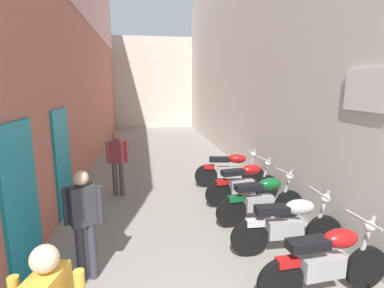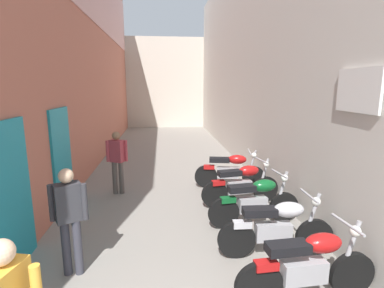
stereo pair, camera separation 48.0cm
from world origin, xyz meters
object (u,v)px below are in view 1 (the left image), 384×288
at_px(motorcycle_fifth, 244,182).
at_px(pedestrian_mid_alley, 84,217).
at_px(motorcycle_fourth, 261,199).
at_px(motorcycle_sixth, 230,169).
at_px(motorcycle_third, 288,224).
at_px(pedestrian_further_down, 117,159).
at_px(motorcycle_second, 327,260).

bearing_deg(motorcycle_fifth, pedestrian_mid_alley, -143.91).
bearing_deg(motorcycle_fourth, motorcycle_sixth, 90.00).
bearing_deg(motorcycle_fifth, motorcycle_third, -90.00).
distance_m(motorcycle_fourth, pedestrian_further_down, 3.53).
xyz_separation_m(motorcycle_second, motorcycle_fifth, (-0.00, 3.10, 0.00)).
relative_size(motorcycle_fifth, pedestrian_mid_alley, 1.17).
relative_size(motorcycle_fourth, motorcycle_fifth, 1.00).
bearing_deg(motorcycle_second, motorcycle_third, 90.00).
bearing_deg(motorcycle_third, motorcycle_sixth, 90.00).
bearing_deg(motorcycle_fifth, pedestrian_further_down, 160.88).
height_order(motorcycle_third, pedestrian_mid_alley, pedestrian_mid_alley).
relative_size(motorcycle_second, motorcycle_sixth, 1.01).
xyz_separation_m(motorcycle_second, motorcycle_fourth, (-0.00, 2.10, 0.00)).
relative_size(motorcycle_third, pedestrian_further_down, 1.18).
xyz_separation_m(motorcycle_fifth, pedestrian_mid_alley, (-3.06, -2.23, 0.42)).
bearing_deg(motorcycle_sixth, motorcycle_third, -90.00).
xyz_separation_m(motorcycle_second, motorcycle_third, (0.00, 1.01, 0.00)).
relative_size(motorcycle_second, motorcycle_fifth, 1.01).
xyz_separation_m(motorcycle_second, pedestrian_further_down, (-2.87, 4.10, 0.42)).
bearing_deg(motorcycle_sixth, motorcycle_second, -90.00).
bearing_deg(pedestrian_further_down, motorcycle_second, -54.97).
bearing_deg(motorcycle_third, motorcycle_fifth, 90.00).
height_order(motorcycle_fifth, pedestrian_mid_alley, pedestrian_mid_alley).
xyz_separation_m(motorcycle_third, motorcycle_sixth, (-0.00, 3.19, 0.00)).
relative_size(motorcycle_fifth, pedestrian_further_down, 1.17).
bearing_deg(motorcycle_fourth, motorcycle_third, -90.00).
distance_m(motorcycle_second, motorcycle_sixth, 4.20).
height_order(pedestrian_mid_alley, pedestrian_further_down, same).
bearing_deg(motorcycle_fourth, pedestrian_further_down, 145.15).
bearing_deg(motorcycle_fifth, motorcycle_sixth, 90.00).
relative_size(motorcycle_third, motorcycle_fourth, 1.00).
relative_size(motorcycle_second, pedestrian_mid_alley, 1.18).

